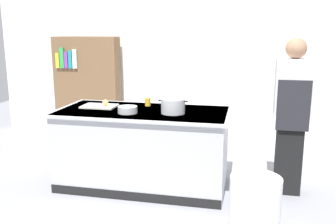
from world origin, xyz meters
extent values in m
plane|color=gray|center=(0.00, 0.00, 0.00)|extent=(10.00, 10.00, 0.00)
cube|color=white|center=(0.00, 2.10, 1.50)|extent=(6.40, 0.12, 3.00)
cube|color=#B7BABF|center=(0.00, 0.00, 0.45)|extent=(1.90, 0.90, 0.90)
cube|color=#B7BABF|center=(0.00, 0.00, 0.89)|extent=(1.98, 0.98, 0.03)
cube|color=black|center=(0.00, -0.46, 0.05)|extent=(1.90, 0.01, 0.10)
cube|color=silver|center=(-0.56, 0.07, 0.91)|extent=(0.40, 0.28, 0.02)
sphere|color=tan|center=(-0.48, 0.08, 0.96)|extent=(0.07, 0.07, 0.07)
cylinder|color=#B7BABF|center=(0.37, -0.08, 0.98)|extent=(0.26, 0.26, 0.16)
cube|color=black|center=(0.22, -0.08, 1.04)|extent=(0.04, 0.02, 0.01)
cube|color=black|center=(0.51, -0.08, 1.04)|extent=(0.04, 0.02, 0.01)
cylinder|color=#B7BABF|center=(-0.13, -0.17, 0.94)|extent=(0.21, 0.21, 0.08)
cylinder|color=yellow|center=(-0.01, 0.26, 0.95)|extent=(0.07, 0.07, 0.10)
cylinder|color=white|center=(1.26, -0.97, 0.29)|extent=(0.43, 0.43, 0.59)
cube|color=black|center=(1.63, 0.14, 0.45)|extent=(0.28, 0.20, 0.90)
cube|color=silver|center=(1.63, 0.14, 1.20)|extent=(0.38, 0.24, 0.60)
sphere|color=#A87A5B|center=(1.63, 0.14, 1.61)|extent=(0.22, 0.22, 0.22)
cube|color=#232328|center=(1.63, 0.01, 1.02)|extent=(0.34, 0.02, 0.54)
cube|color=brown|center=(-1.50, 1.80, 0.85)|extent=(1.10, 0.28, 1.70)
cube|color=yellow|center=(-1.94, 1.64, 1.31)|extent=(0.06, 0.03, 0.25)
cube|color=green|center=(-1.85, 1.64, 1.36)|extent=(0.07, 0.03, 0.33)
cube|color=purple|center=(-1.78, 1.64, 1.32)|extent=(0.06, 0.03, 0.27)
cube|color=teal|center=(-1.71, 1.64, 1.33)|extent=(0.06, 0.03, 0.29)
cube|color=white|center=(-1.63, 1.64, 1.34)|extent=(0.07, 0.03, 0.31)
camera|label=1|loc=(1.15, -3.93, 1.78)|focal=39.19mm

